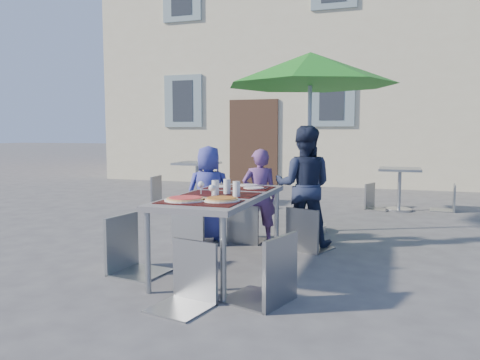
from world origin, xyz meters
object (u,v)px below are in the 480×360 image
(chair_2, at_px, (307,203))
(chair_4, at_px, (269,226))
(child_2, at_px, (304,186))
(bg_chair_r_0, at_px, (229,182))
(chair_0, at_px, (192,193))
(patio_umbrella, at_px, (310,71))
(chair_1, at_px, (245,200))
(chair_5, at_px, (187,236))
(cafe_table_0, at_px, (197,174))
(bg_chair_r_1, at_px, (449,181))
(bg_chair_l_1, at_px, (375,181))
(chair_3, at_px, (130,209))
(child_0, at_px, (209,193))
(bg_chair_l_0, at_px, (161,173))
(dining_table, at_px, (222,200))
(pizza_near_left, at_px, (185,199))
(cafe_table_1, at_px, (400,182))
(pizza_near_right, at_px, (221,199))
(child_1, at_px, (260,196))

(chair_2, bearing_deg, chair_4, -89.35)
(child_2, height_order, bg_chair_r_0, child_2)
(chair_0, height_order, patio_umbrella, patio_umbrella)
(chair_0, xyz_separation_m, chair_1, (0.61, 0.22, -0.09))
(chair_5, height_order, bg_chair_r_0, chair_5)
(cafe_table_0, bearing_deg, child_2, -45.64)
(bg_chair_r_1, bearing_deg, chair_4, -108.94)
(cafe_table_0, height_order, bg_chair_l_1, bg_chair_l_1)
(chair_3, xyz_separation_m, chair_5, (0.89, -0.62, -0.07))
(chair_4, bearing_deg, cafe_table_0, 119.90)
(chair_1, relative_size, bg_chair_r_0, 1.07)
(child_0, distance_m, chair_2, 1.27)
(child_0, distance_m, bg_chair_l_0, 3.17)
(dining_table, height_order, patio_umbrella, patio_umbrella)
(pizza_near_left, height_order, chair_4, chair_4)
(child_0, relative_size, chair_2, 1.25)
(bg_chair_l_1, bearing_deg, cafe_table_1, -5.44)
(chair_1, bearing_deg, cafe_table_0, 124.10)
(chair_3, bearing_deg, pizza_near_right, -3.42)
(child_1, bearing_deg, chair_3, 40.91)
(pizza_near_right, xyz_separation_m, bg_chair_r_1, (2.32, 4.92, -0.25))
(patio_umbrella, bearing_deg, chair_1, -123.92)
(child_0, bearing_deg, bg_chair_r_0, -91.85)
(child_0, bearing_deg, pizza_near_left, 89.81)
(pizza_near_left, bearing_deg, bg_chair_l_1, 73.57)
(cafe_table_0, relative_size, bg_chair_r_1, 0.89)
(chair_2, relative_size, chair_3, 0.90)
(cafe_table_1, relative_size, bg_chair_r_1, 0.84)
(child_2, distance_m, cafe_table_1, 3.17)
(cafe_table_1, bearing_deg, bg_chair_r_0, -163.32)
(child_0, bearing_deg, chair_4, 108.71)
(child_1, relative_size, cafe_table_0, 1.46)
(chair_0, distance_m, bg_chair_r_0, 2.51)
(pizza_near_left, xyz_separation_m, child_2, (0.72, 1.79, -0.05))
(child_2, height_order, patio_umbrella, patio_umbrella)
(pizza_near_left, xyz_separation_m, bg_chair_r_1, (2.63, 5.01, -0.25))
(dining_table, xyz_separation_m, chair_5, (0.09, -1.01, -0.14))
(cafe_table_1, bearing_deg, bg_chair_l_1, 174.56)
(chair_2, xyz_separation_m, chair_5, (-0.57, -1.99, -0.00))
(pizza_near_right, bearing_deg, bg_chair_r_0, 109.05)
(pizza_near_left, xyz_separation_m, child_1, (0.18, 1.73, -0.19))
(bg_chair_r_1, bearing_deg, bg_chair_l_0, -170.02)
(patio_umbrella, relative_size, bg_chair_l_0, 2.39)
(dining_table, xyz_separation_m, bg_chair_r_1, (2.48, 4.48, -0.18))
(child_0, xyz_separation_m, bg_chair_r_0, (-0.56, 2.26, -0.10))
(dining_table, height_order, pizza_near_right, pizza_near_right)
(child_0, relative_size, child_1, 1.03)
(chair_3, bearing_deg, child_2, 50.13)
(bg_chair_l_1, bearing_deg, patio_umbrella, -109.23)
(chair_1, height_order, bg_chair_l_0, bg_chair_l_0)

